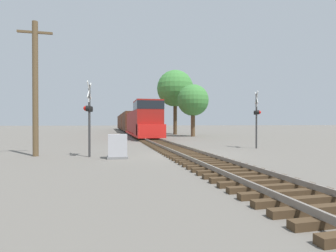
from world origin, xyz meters
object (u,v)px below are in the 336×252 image
at_px(freight_train, 129,122).
at_px(crossing_signal_near, 89,112).
at_px(relay_cabinet, 117,147).
at_px(utility_pole, 35,87).
at_px(tree_mid_background, 175,89).
at_px(tree_far_right, 193,100).
at_px(crossing_signal_far, 257,115).

xyz_separation_m(freight_train, crossing_signal_near, (-5.33, -41.58, 0.41)).
height_order(relay_cabinet, utility_pole, utility_pole).
bearing_deg(relay_cabinet, tree_mid_background, 69.65).
bearing_deg(freight_train, crossing_signal_near, -97.30).
height_order(utility_pole, tree_far_right, utility_pole).
bearing_deg(tree_mid_background, freight_train, 112.03).
bearing_deg(utility_pole, crossing_signal_far, 5.20).
height_order(crossing_signal_near, tree_far_right, tree_far_right).
distance_m(freight_train, crossing_signal_near, 41.92).
relative_size(crossing_signal_far, tree_mid_background, 0.40).
bearing_deg(tree_mid_background, tree_far_right, -82.88).
relative_size(crossing_signal_near, tree_far_right, 0.57).
bearing_deg(relay_cabinet, crossing_signal_near, 147.68).
height_order(freight_train, utility_pole, utility_pole).
bearing_deg(freight_train, relay_cabinet, -95.17).
relative_size(freight_train, crossing_signal_near, 15.04).
distance_m(crossing_signal_near, relay_cabinet, 2.53).
bearing_deg(crossing_signal_near, tree_mid_background, 164.82).
distance_m(crossing_signal_far, tree_far_right, 17.46).
xyz_separation_m(crossing_signal_far, tree_mid_background, (0.05, 23.86, 4.95)).
xyz_separation_m(relay_cabinet, utility_pole, (-4.37, 1.98, 3.21)).
height_order(freight_train, tree_far_right, tree_far_right).
height_order(crossing_signal_far, utility_pole, utility_pole).
bearing_deg(tree_far_right, relay_cabinet, -117.93).
bearing_deg(relay_cabinet, crossing_signal_far, 18.16).
bearing_deg(tree_mid_background, relay_cabinet, -110.35).
bearing_deg(crossing_signal_far, relay_cabinet, 126.92).
height_order(tree_far_right, tree_mid_background, tree_mid_background).
height_order(crossing_signal_near, tree_mid_background, tree_mid_background).
height_order(crossing_signal_far, relay_cabinet, crossing_signal_far).
relative_size(freight_train, tree_far_right, 8.53).
relative_size(freight_train, tree_mid_background, 5.88).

